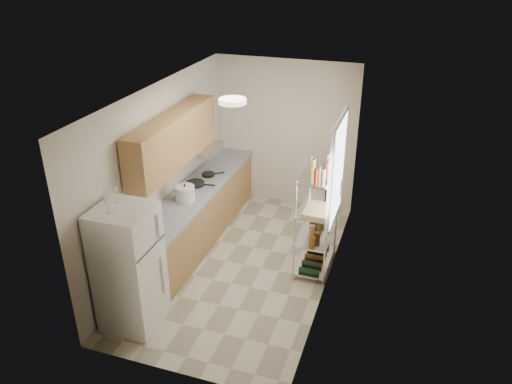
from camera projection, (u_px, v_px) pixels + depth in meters
room at (242, 186)px, 6.82m from camera, size 2.52×4.42×2.62m
counter_run at (197, 215)px, 7.83m from camera, size 0.63×3.51×0.90m
upper_cabinets at (173, 140)px, 6.98m from camera, size 0.33×2.20×0.72m
range_hood at (202, 148)px, 7.83m from camera, size 0.50×0.60×0.12m
window at (337, 171)px, 6.66m from camera, size 0.06×1.00×1.46m
bakers_rack at (318, 199)px, 6.88m from camera, size 0.45×0.90×1.73m
ceiling_dome at (233, 101)px, 6.00m from camera, size 0.34×0.34×0.05m
refrigerator at (129, 268)px, 5.94m from camera, size 0.66×0.66×1.60m
wine_glass_a at (116, 195)px, 5.68m from camera, size 0.07×0.07×0.19m
wine_glass_b at (107, 205)px, 5.46m from camera, size 0.08×0.08×0.21m
rice_cooker at (185, 193)px, 7.25m from camera, size 0.28×0.28×0.23m
frying_pan_large at (195, 184)px, 7.76m from camera, size 0.32×0.32×0.05m
frying_pan_small at (208, 174)px, 8.07m from camera, size 0.29×0.29×0.04m
cutting_board at (319, 210)px, 6.77m from camera, size 0.37×0.48×0.03m
espresso_machine at (333, 189)px, 7.11m from camera, size 0.21×0.25×0.25m
storage_bag at (314, 221)px, 7.27m from camera, size 0.11×0.15×0.16m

